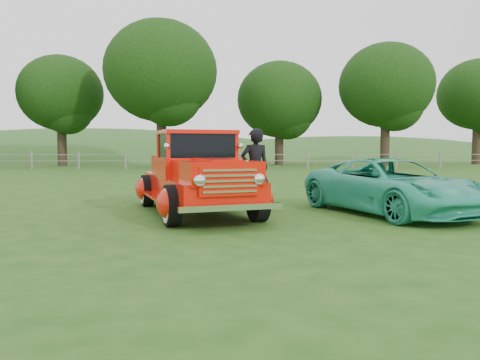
{
  "coord_description": "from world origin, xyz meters",
  "views": [
    {
      "loc": [
        0.01,
        -8.81,
        1.42
      ],
      "look_at": [
        0.49,
        1.2,
        0.72
      ],
      "focal_mm": 35.0,
      "sensor_mm": 36.0,
      "label": 1
    }
  ],
  "objects_px": {
    "teal_sedan": "(391,186)",
    "tree_mid_west": "(61,93)",
    "tree_near_east": "(279,100)",
    "tree_far_east": "(478,95)",
    "red_pickup": "(196,177)",
    "tree_mid_east": "(386,86)",
    "man": "(255,169)",
    "tree_near_west": "(161,71)"
  },
  "relations": [
    {
      "from": "teal_sedan",
      "to": "red_pickup",
      "type": "bearing_deg",
      "value": 155.68
    },
    {
      "from": "red_pickup",
      "to": "man",
      "type": "xyz_separation_m",
      "value": [
        1.32,
        0.72,
        0.13
      ]
    },
    {
      "from": "tree_near_west",
      "to": "tree_mid_east",
      "type": "relative_size",
      "value": 1.1
    },
    {
      "from": "tree_far_east",
      "to": "red_pickup",
      "type": "distance_m",
      "value": 36.82
    },
    {
      "from": "tree_near_west",
      "to": "man",
      "type": "xyz_separation_m",
      "value": [
        4.87,
        -23.02,
        -5.87
      ]
    },
    {
      "from": "red_pickup",
      "to": "teal_sedan",
      "type": "height_order",
      "value": "red_pickup"
    },
    {
      "from": "tree_mid_west",
      "to": "red_pickup",
      "type": "relative_size",
      "value": 1.6
    },
    {
      "from": "tree_near_west",
      "to": "man",
      "type": "relative_size",
      "value": 5.61
    },
    {
      "from": "tree_mid_west",
      "to": "tree_far_east",
      "type": "xyz_separation_m",
      "value": [
        34.0,
        2.0,
        0.31
      ]
    },
    {
      "from": "tree_mid_east",
      "to": "red_pickup",
      "type": "relative_size",
      "value": 1.79
    },
    {
      "from": "tree_mid_west",
      "to": "tree_mid_east",
      "type": "height_order",
      "value": "tree_mid_east"
    },
    {
      "from": "tree_mid_west",
      "to": "tree_near_west",
      "type": "xyz_separation_m",
      "value": [
        8.0,
        -3.0,
        1.25
      ]
    },
    {
      "from": "tree_far_east",
      "to": "red_pickup",
      "type": "bearing_deg",
      "value": -127.99
    },
    {
      "from": "tree_near_west",
      "to": "tree_far_east",
      "type": "relative_size",
      "value": 1.18
    },
    {
      "from": "tree_near_west",
      "to": "teal_sedan",
      "type": "relative_size",
      "value": 2.44
    },
    {
      "from": "tree_mid_west",
      "to": "tree_mid_east",
      "type": "relative_size",
      "value": 0.9
    },
    {
      "from": "teal_sedan",
      "to": "tree_far_east",
      "type": "bearing_deg",
      "value": 37.43
    },
    {
      "from": "tree_near_east",
      "to": "red_pickup",
      "type": "relative_size",
      "value": 1.58
    },
    {
      "from": "tree_near_west",
      "to": "red_pickup",
      "type": "xyz_separation_m",
      "value": [
        3.55,
        -23.74,
        -6.0
      ]
    },
    {
      "from": "man",
      "to": "tree_far_east",
      "type": "bearing_deg",
      "value": -141.59
    },
    {
      "from": "tree_mid_west",
      "to": "man",
      "type": "distance_m",
      "value": 29.39
    },
    {
      "from": "tree_near_east",
      "to": "tree_far_east",
      "type": "relative_size",
      "value": 0.94
    },
    {
      "from": "man",
      "to": "red_pickup",
      "type": "bearing_deg",
      "value": 14.07
    },
    {
      "from": "tree_near_west",
      "to": "tree_near_east",
      "type": "distance_m",
      "value": 9.97
    },
    {
      "from": "tree_mid_west",
      "to": "man",
      "type": "relative_size",
      "value": 4.55
    },
    {
      "from": "tree_mid_west",
      "to": "tree_near_east",
      "type": "xyz_separation_m",
      "value": [
        17.0,
        1.0,
        -0.3
      ]
    },
    {
      "from": "red_pickup",
      "to": "tree_mid_east",
      "type": "bearing_deg",
      "value": 45.83
    },
    {
      "from": "tree_far_east",
      "to": "teal_sedan",
      "type": "xyz_separation_m",
      "value": [
        -18.3,
        -29.03,
        -5.27
      ]
    },
    {
      "from": "tree_far_east",
      "to": "red_pickup",
      "type": "xyz_separation_m",
      "value": [
        -22.45,
        -28.74,
        -5.06
      ]
    },
    {
      "from": "teal_sedan",
      "to": "tree_mid_east",
      "type": "bearing_deg",
      "value": 49.99
    },
    {
      "from": "teal_sedan",
      "to": "tree_mid_west",
      "type": "bearing_deg",
      "value": 99.8
    },
    {
      "from": "tree_near_west",
      "to": "man",
      "type": "height_order",
      "value": "tree_near_west"
    },
    {
      "from": "red_pickup",
      "to": "tree_near_west",
      "type": "bearing_deg",
      "value": 81.92
    },
    {
      "from": "tree_mid_east",
      "to": "teal_sedan",
      "type": "height_order",
      "value": "tree_mid_east"
    },
    {
      "from": "tree_far_east",
      "to": "man",
      "type": "height_order",
      "value": "tree_far_east"
    },
    {
      "from": "teal_sedan",
      "to": "tree_near_west",
      "type": "bearing_deg",
      "value": 87.42
    },
    {
      "from": "tree_mid_west",
      "to": "tree_near_west",
      "type": "bearing_deg",
      "value": -20.56
    },
    {
      "from": "teal_sedan",
      "to": "man",
      "type": "xyz_separation_m",
      "value": [
        -2.83,
        1.01,
        0.33
      ]
    },
    {
      "from": "tree_far_east",
      "to": "tree_near_east",
      "type": "bearing_deg",
      "value": -176.63
    },
    {
      "from": "tree_mid_west",
      "to": "tree_near_east",
      "type": "distance_m",
      "value": 17.03
    },
    {
      "from": "tree_mid_west",
      "to": "teal_sedan",
      "type": "relative_size",
      "value": 1.98
    },
    {
      "from": "tree_mid_east",
      "to": "teal_sedan",
      "type": "distance_m",
      "value": 28.2
    }
  ]
}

